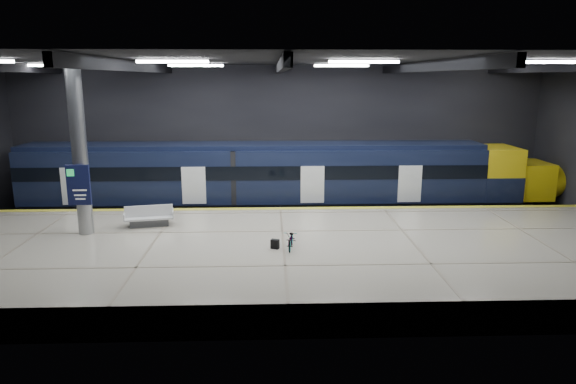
{
  "coord_description": "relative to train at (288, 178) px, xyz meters",
  "views": [
    {
      "loc": [
        -0.48,
        -21.37,
        7.3
      ],
      "look_at": [
        0.33,
        1.5,
        2.2
      ],
      "focal_mm": 32.0,
      "sensor_mm": 36.0,
      "label": 1
    }
  ],
  "objects": [
    {
      "name": "safety_strip",
      "position": [
        -0.46,
        -2.75,
        -0.95
      ],
      "size": [
        30.0,
        0.4,
        0.01
      ],
      "primitive_type": "cube",
      "color": "yellow",
      "rests_on": "platform"
    },
    {
      "name": "rails",
      "position": [
        -0.46,
        0.0,
        -1.98
      ],
      "size": [
        30.0,
        1.52,
        0.16
      ],
      "color": "gray",
      "rests_on": "ground"
    },
    {
      "name": "train",
      "position": [
        0.0,
        0.0,
        0.0
      ],
      "size": [
        29.4,
        2.84,
        3.79
      ],
      "color": "black",
      "rests_on": "ground"
    },
    {
      "name": "bench",
      "position": [
        -6.12,
        -5.53,
        -0.64
      ],
      "size": [
        2.18,
        1.23,
        0.91
      ],
      "rotation": [
        0.0,
        0.0,
        0.19
      ],
      "color": "#595B60",
      "rests_on": "platform"
    },
    {
      "name": "info_column",
      "position": [
        -8.46,
        -6.52,
        2.4
      ],
      "size": [
        0.9,
        0.78,
        6.9
      ],
      "color": "#9EA0A5",
      "rests_on": "platform"
    },
    {
      "name": "ground",
      "position": [
        -0.46,
        -5.5,
        -2.06
      ],
      "size": [
        30.0,
        30.0,
        0.0
      ],
      "primitive_type": "plane",
      "color": "black",
      "rests_on": "ground"
    },
    {
      "name": "pannier_bag",
      "position": [
        -0.78,
        -8.71,
        -0.78
      ],
      "size": [
        0.35,
        0.29,
        0.35
      ],
      "primitive_type": "cube",
      "rotation": [
        0.0,
        0.0,
        -0.42
      ],
      "color": "black",
      "rests_on": "platform"
    },
    {
      "name": "bicycle",
      "position": [
        -0.18,
        -8.71,
        -0.6
      ],
      "size": [
        0.65,
        1.41,
        0.72
      ],
      "primitive_type": "imported",
      "rotation": [
        0.0,
        0.0,
        -0.13
      ],
      "color": "#99999E",
      "rests_on": "platform"
    },
    {
      "name": "room_shell",
      "position": [
        -0.46,
        -5.49,
        3.66
      ],
      "size": [
        30.1,
        16.1,
        8.05
      ],
      "color": "black",
      "rests_on": "ground"
    },
    {
      "name": "platform",
      "position": [
        -0.46,
        -8.0,
        -1.51
      ],
      "size": [
        30.0,
        11.0,
        1.1
      ],
      "primitive_type": "cube",
      "color": "#B8AF9C",
      "rests_on": "ground"
    }
  ]
}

